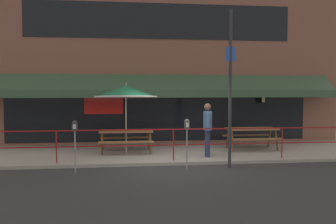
{
  "coord_description": "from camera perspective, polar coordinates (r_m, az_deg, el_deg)",
  "views": [
    {
      "loc": [
        -1.55,
        -10.84,
        2.23
      ],
      "look_at": [
        -0.0,
        1.6,
        1.5
      ],
      "focal_mm": 40.0,
      "sensor_mm": 36.0,
      "label": 1
    }
  ],
  "objects": [
    {
      "name": "patio_railing",
      "position": [
        11.34,
        0.83,
        -3.92
      ],
      "size": [
        13.84,
        0.04,
        0.97
      ],
      "color": "maroon",
      "rests_on": "patio_deck"
    },
    {
      "name": "patio_umbrella_left",
      "position": [
        12.74,
        -6.44,
        3.09
      ],
      "size": [
        2.14,
        2.14,
        2.38
      ],
      "color": "#B7B2A8",
      "rests_on": "patio_deck"
    },
    {
      "name": "picnic_table_left",
      "position": [
        12.87,
        -6.4,
        -3.49
      ],
      "size": [
        1.8,
        1.42,
        0.76
      ],
      "color": "brown",
      "rests_on": "patio_deck"
    },
    {
      "name": "patio_deck",
      "position": [
        13.12,
        -0.2,
        -6.23
      ],
      "size": [
        15.0,
        4.0,
        0.1
      ],
      "primitive_type": "cube",
      "color": "#9E998E",
      "rests_on": "ground"
    },
    {
      "name": "street_sign_pole",
      "position": [
        10.84,
        9.45,
        3.75
      ],
      "size": [
        0.28,
        0.09,
        4.52
      ],
      "color": "#2D2D33",
      "rests_on": "ground"
    },
    {
      "name": "ground_plane",
      "position": [
        11.18,
        1.04,
        -8.18
      ],
      "size": [
        120.0,
        120.0,
        0.0
      ],
      "primitive_type": "plane",
      "color": "#2D2D30"
    },
    {
      "name": "restaurant_building",
      "position": [
        15.2,
        -1.21,
        8.19
      ],
      "size": [
        15.0,
        1.6,
        7.08
      ],
      "color": "brown",
      "rests_on": "ground"
    },
    {
      "name": "picnic_table_centre",
      "position": [
        13.85,
        12.64,
        -3.07
      ],
      "size": [
        1.8,
        1.42,
        0.76
      ],
      "color": "brown",
      "rests_on": "patio_deck"
    },
    {
      "name": "parking_meter_near",
      "position": [
        10.37,
        -14.02,
        -2.76
      ],
      "size": [
        0.15,
        0.16,
        1.42
      ],
      "color": "gray",
      "rests_on": "ground"
    },
    {
      "name": "pedestrian_walking",
      "position": [
        12.06,
        6.04,
        -2.27
      ],
      "size": [
        0.29,
        0.62,
        1.71
      ],
      "color": "navy",
      "rests_on": "patio_deck"
    },
    {
      "name": "parking_meter_far",
      "position": [
        10.58,
        2.9,
        -2.54
      ],
      "size": [
        0.15,
        0.16,
        1.42
      ],
      "color": "gray",
      "rests_on": "ground"
    }
  ]
}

